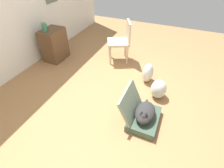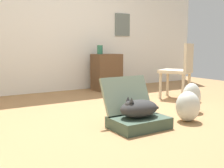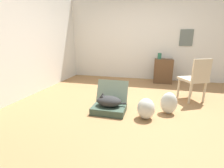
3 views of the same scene
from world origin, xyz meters
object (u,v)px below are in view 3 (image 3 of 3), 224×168
suitcase_base (109,109)px  plastic_bag_white (146,109)px  chair (195,78)px  side_table (163,71)px  vase_tall (160,56)px  plastic_bag_clear (169,103)px  cat (109,101)px

suitcase_base → plastic_bag_white: size_ratio=1.68×
plastic_bag_white → chair: 1.42m
side_table → chair: (0.54, -1.41, 0.14)m
vase_tall → chair: bearing=-65.1°
side_table → chair: 1.52m
plastic_bag_clear → vase_tall: 2.28m
suitcase_base → plastic_bag_white: (0.64, -0.07, 0.11)m
cat → chair: (1.57, 0.96, 0.28)m
plastic_bag_clear → chair: size_ratio=0.43×
suitcase_base → side_table: (1.02, 2.38, 0.29)m
plastic_bag_clear → side_table: size_ratio=0.54×
side_table → vase_tall: (-0.13, 0.03, 0.44)m
side_table → vase_tall: bearing=167.0°
cat → side_table: size_ratio=0.73×
plastic_bag_white → vase_tall: vase_tall is taller
cat → suitcase_base: bearing=-3.1°
plastic_bag_white → vase_tall: size_ratio=2.04×
chair → cat: bearing=5.0°
plastic_bag_white → side_table: size_ratio=0.49×
side_table → vase_tall: size_ratio=4.16×
vase_tall → chair: chair is taller
plastic_bag_white → cat: bearing=173.4°
chair → plastic_bag_clear: bearing=27.4°
suitcase_base → cat: (-0.01, 0.00, 0.15)m
cat → plastic_bag_clear: (1.02, 0.21, -0.02)m
chair → side_table: bearing=-95.8°
suitcase_base → vase_tall: 2.67m
vase_tall → chair: 1.62m
suitcase_base → chair: chair is taller
vase_tall → chair: size_ratio=0.19×
suitcase_base → chair: bearing=31.7°
suitcase_base → plastic_bag_white: 0.65m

